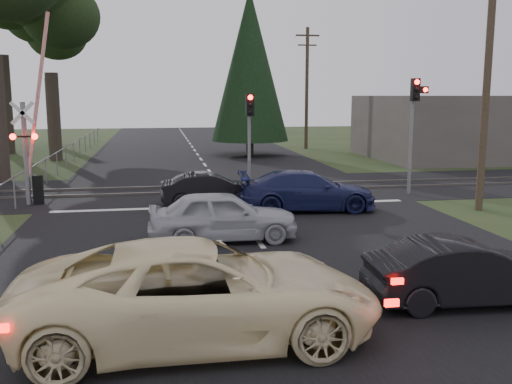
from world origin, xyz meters
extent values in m
plane|color=#243819|center=(0.00, 0.00, 0.00)|extent=(120.00, 120.00, 0.00)
cube|color=black|center=(0.00, 10.00, 0.01)|extent=(14.00, 100.00, 0.01)
cube|color=black|center=(0.00, 12.00, 0.01)|extent=(120.00, 8.00, 0.01)
cube|color=silver|center=(0.00, 8.20, 0.01)|extent=(13.00, 0.35, 0.00)
cube|color=#59544C|center=(0.00, 11.20, 0.05)|extent=(120.00, 0.12, 0.10)
cube|color=#59544C|center=(0.00, 12.80, 0.05)|extent=(120.00, 0.12, 0.10)
cylinder|color=slate|center=(-7.50, 9.80, 1.90)|extent=(0.18, 0.18, 3.80)
cube|color=white|center=(-7.50, 9.70, 3.40)|extent=(0.88, 0.03, 0.88)
cube|color=white|center=(-7.50, 9.70, 3.40)|extent=(0.88, 0.03, 0.88)
cube|color=black|center=(-7.50, 9.72, 2.55)|extent=(0.90, 0.06, 0.06)
sphere|color=#FF0C07|center=(-7.88, 9.65, 2.55)|extent=(0.22, 0.22, 0.22)
sphere|color=#FF0C07|center=(-7.12, 9.65, 2.55)|extent=(0.22, 0.22, 0.22)
cube|color=black|center=(-7.15, 9.80, 0.55)|extent=(0.35, 0.25, 1.10)
cube|color=red|center=(-6.95, 9.80, 4.00)|extent=(1.16, 0.10, 5.93)
cylinder|color=slate|center=(7.50, 9.60, 1.90)|extent=(0.14, 0.14, 3.80)
cube|color=black|center=(7.50, 9.42, 4.25)|extent=(0.32, 0.24, 0.90)
sphere|color=#FF0C07|center=(7.50, 9.29, 4.55)|extent=(0.20, 0.20, 0.20)
sphere|color=black|center=(7.50, 9.29, 4.25)|extent=(0.18, 0.18, 0.18)
sphere|color=black|center=(7.50, 9.29, 3.95)|extent=(0.18, 0.18, 0.18)
cube|color=black|center=(7.88, 9.42, 4.25)|extent=(0.28, 0.22, 0.28)
sphere|color=#FF0C07|center=(7.88, 9.30, 4.25)|extent=(0.18, 0.18, 0.18)
cylinder|color=slate|center=(1.00, 10.80, 1.60)|extent=(0.14, 0.14, 3.20)
cube|color=black|center=(1.00, 10.62, 3.65)|extent=(0.32, 0.24, 0.90)
sphere|color=#FF0C07|center=(1.00, 10.49, 3.95)|extent=(0.20, 0.20, 0.20)
sphere|color=black|center=(1.00, 10.49, 3.65)|extent=(0.18, 0.18, 0.18)
sphere|color=black|center=(1.00, 10.49, 3.35)|extent=(0.18, 0.18, 0.18)
cylinder|color=#4C3D2D|center=(8.50, 6.00, 4.50)|extent=(0.26, 0.26, 9.00)
cylinder|color=#4C3D2D|center=(8.50, 30.00, 4.50)|extent=(0.26, 0.26, 9.00)
cube|color=#4C3D2D|center=(8.50, 30.00, 8.40)|extent=(1.80, 0.12, 0.12)
cube|color=#4C3D2D|center=(8.50, 30.00, 7.70)|extent=(1.40, 0.10, 0.10)
cylinder|color=#4C3D2D|center=(8.50, 55.00, 4.50)|extent=(0.26, 0.26, 9.00)
cube|color=#4C3D2D|center=(8.50, 55.00, 8.40)|extent=(1.80, 0.12, 0.12)
cube|color=#4C3D2D|center=(8.50, 55.00, 7.70)|extent=(1.40, 0.10, 0.10)
cylinder|color=#473D33|center=(-9.00, 25.00, 2.70)|extent=(0.80, 0.80, 5.40)
ellipsoid|color=#1D3216|center=(-9.00, 25.00, 9.60)|extent=(6.00, 6.00, 7.20)
cylinder|color=#473D33|center=(-13.00, 30.00, 3.38)|extent=(0.89, 0.89, 6.75)
cylinder|color=#473D33|center=(-11.00, 36.00, 2.70)|extent=(0.80, 0.80, 5.40)
ellipsoid|color=#1D3216|center=(-11.00, 36.00, 9.60)|extent=(6.00, 6.00, 7.20)
cylinder|color=#473D33|center=(3.50, 26.00, 1.00)|extent=(0.50, 0.50, 2.00)
cone|color=black|center=(3.50, 26.00, 6.00)|extent=(5.20, 5.20, 10.00)
cube|color=#59514C|center=(18.00, 22.00, 2.00)|extent=(14.00, 10.00, 4.00)
imported|color=#FCEBB4|center=(-2.09, -3.22, 0.83)|extent=(5.99, 2.79, 1.66)
imported|color=black|center=(3.13, -2.44, 0.64)|extent=(3.92, 1.51, 1.27)
imported|color=#AFB0B7|center=(-0.97, 3.26, 0.71)|extent=(4.17, 1.70, 1.42)
imported|color=#181E4A|center=(2.45, 7.00, 0.70)|extent=(4.98, 2.34, 1.40)
imported|color=black|center=(-0.83, 8.57, 0.60)|extent=(3.65, 1.31, 1.20)
camera|label=1|loc=(-2.72, -12.25, 4.04)|focal=40.00mm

